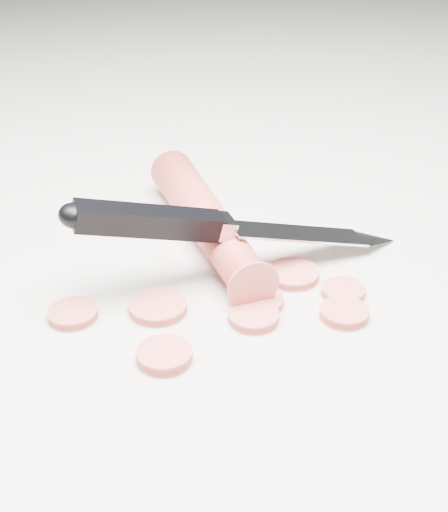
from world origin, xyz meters
TOP-DOWN VIEW (x-y plane):
  - ground at (0.00, 0.00)m, footprint 2.40×2.40m
  - carrot at (0.04, 0.03)m, footprint 0.08×0.19m
  - carrot_slice_0 at (-0.06, -0.07)m, footprint 0.03×0.03m
  - carrot_slice_1 at (0.02, -0.06)m, footprint 0.04×0.04m
  - carrot_slice_2 at (0.00, -0.07)m, footprint 0.03×0.03m
  - carrot_slice_3 at (0.05, -0.10)m, footprint 0.03×0.03m
  - carrot_slice_4 at (0.06, -0.05)m, footprint 0.04×0.04m
  - carrot_slice_5 at (-0.04, -0.03)m, footprint 0.04×0.04m
  - carrot_slice_6 at (0.07, -0.08)m, footprint 0.03×0.03m
  - carrot_slice_7 at (-0.09, -0.00)m, footprint 0.03×0.03m
  - kitchen_knife at (0.03, -0.02)m, footprint 0.24×0.09m

SIDE VIEW (x-z plane):
  - ground at x=0.00m, z-range 0.00..0.00m
  - carrot_slice_4 at x=0.06m, z-range 0.00..0.01m
  - carrot_slice_6 at x=0.07m, z-range 0.00..0.01m
  - carrot_slice_7 at x=-0.09m, z-range 0.00..0.01m
  - carrot_slice_5 at x=-0.04m, z-range 0.00..0.01m
  - carrot_slice_1 at x=0.02m, z-range 0.00..0.01m
  - carrot_slice_2 at x=0.00m, z-range 0.00..0.01m
  - carrot_slice_3 at x=0.05m, z-range 0.00..0.01m
  - carrot_slice_0 at x=-0.06m, z-range 0.00..0.01m
  - carrot at x=0.04m, z-range 0.00..0.03m
  - kitchen_knife at x=0.03m, z-range 0.00..0.07m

